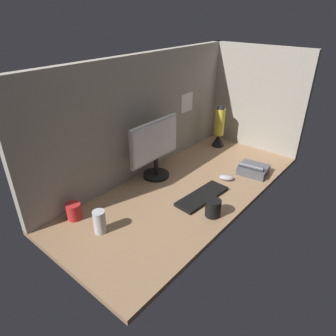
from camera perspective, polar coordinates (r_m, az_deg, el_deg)
The scene contains 11 objects.
ground_plane at distance 196.94cm, azimuth 3.53°, elevation -3.92°, with size 180.00×80.00×3.00cm, color #8C6B4C.
cubicle_wall_back at distance 201.36cm, azimuth -4.78°, elevation 9.74°, with size 180.00×5.50×78.89cm.
cubicle_wall_side at distance 251.05cm, azimuth 16.22°, elevation 12.54°, with size 5.00×80.00×78.89cm, color gray.
monitor at distance 198.21cm, azimuth -2.50°, elevation 4.05°, with size 42.70×18.00×39.47cm.
keyboard at distance 185.73cm, azimuth 6.50°, elevation -5.36°, with size 37.00×13.00×2.00cm, color black.
mouse at distance 206.19cm, azimuth 10.99°, elevation -1.79°, with size 5.60×9.60×3.40cm, color #99999E.
mug_red_plastic at distance 173.92cm, azimuth -17.41°, elevation -7.82°, with size 8.13×8.13×9.39cm.
mug_steel at distance 160.17cm, azimuth -12.85°, elevation -9.90°, with size 6.53×6.53×12.70cm.
mug_black_travel at distance 169.83cm, azimuth 8.56°, elevation -7.51°, with size 8.79×8.79×9.99cm.
lava_lamp at distance 251.09cm, azimuth 9.68°, elevation 7.36°, with size 10.90×10.90×35.67cm.
desk_phone at distance 217.50cm, azimuth 15.84°, elevation -0.25°, with size 19.66×21.33×8.80cm.
Camera 1 is at (-134.62, -97.51, 104.12)cm, focal length 32.11 mm.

